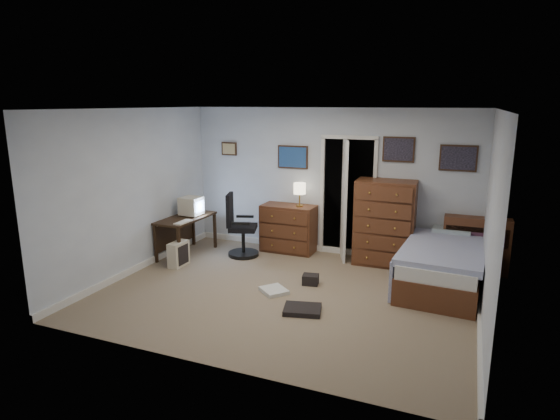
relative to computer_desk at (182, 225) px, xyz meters
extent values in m
cube|color=#84755B|center=(2.28, -0.93, -0.53)|extent=(5.00, 4.00, 0.02)
cube|color=#322010|center=(0.08, 0.00, 0.14)|extent=(0.57, 1.17, 0.04)
cube|color=#322010|center=(-0.17, -0.54, -0.20)|extent=(0.05, 0.05, 0.63)
cube|color=#322010|center=(0.30, -0.55, -0.20)|extent=(0.05, 0.05, 0.63)
cube|color=#322010|center=(-0.14, 0.55, -0.20)|extent=(0.05, 0.05, 0.63)
cube|color=#322010|center=(0.33, 0.54, -0.20)|extent=(0.05, 0.05, 0.63)
cube|color=#322010|center=(-0.17, 0.00, -0.16)|extent=(0.06, 1.07, 0.45)
cube|color=beige|center=(0.10, 0.15, 0.32)|extent=(0.35, 0.33, 0.30)
cube|color=#8CB2F2|center=(0.27, 0.14, 0.32)|extent=(0.02, 0.25, 0.20)
cube|color=beige|center=(0.10, 0.15, 0.16)|extent=(0.23, 0.23, 0.02)
cube|color=beige|center=(0.26, -0.35, 0.16)|extent=(0.14, 0.36, 0.02)
cube|color=beige|center=(0.28, -0.55, -0.31)|extent=(0.19, 0.38, 0.40)
cube|color=black|center=(0.37, -0.55, -0.31)|extent=(0.01, 0.27, 0.31)
cylinder|color=black|center=(1.01, 0.31, -0.48)|extent=(0.66, 0.66, 0.06)
cylinder|color=black|center=(1.01, 0.31, -0.26)|extent=(0.08, 0.08, 0.40)
cube|color=black|center=(1.01, 0.31, -0.02)|extent=(0.56, 0.56, 0.08)
cube|color=black|center=(0.80, 0.25, 0.29)|extent=(0.18, 0.40, 0.56)
cube|color=black|center=(1.09, 0.08, 0.12)|extent=(0.30, 0.14, 0.04)
cube|color=black|center=(0.94, 0.54, 0.12)|extent=(0.30, 0.14, 0.04)
cube|color=maroon|center=(-0.04, 1.32, -0.15)|extent=(0.15, 0.15, 0.73)
cube|color=#5C301D|center=(1.64, 0.85, -0.10)|extent=(0.94, 0.48, 0.83)
cylinder|color=gold|center=(1.84, 0.85, 0.33)|extent=(0.13, 0.13, 0.02)
cylinder|color=gold|center=(1.84, 0.85, 0.45)|extent=(0.03, 0.03, 0.25)
cylinder|color=beige|center=(1.84, 0.85, 0.63)|extent=(0.21, 0.21, 0.19)
cube|color=black|center=(2.63, 1.37, 0.48)|extent=(0.90, 0.60, 2.00)
cube|color=white|center=(2.18, 1.04, 0.48)|extent=(0.06, 0.05, 2.00)
cube|color=white|center=(3.08, 1.04, 0.48)|extent=(0.06, 0.05, 2.00)
cube|color=white|center=(2.63, 1.04, 1.50)|extent=(0.96, 0.05, 0.06)
cube|color=white|center=(2.59, 0.94, 0.48)|extent=(0.31, 0.77, 2.00)
sphere|color=gold|center=(2.90, 0.78, 0.48)|extent=(0.06, 0.06, 0.06)
cube|color=#5C301D|center=(3.31, 0.82, 0.17)|extent=(0.96, 0.59, 1.38)
cube|color=#5C301D|center=(4.69, 0.95, -0.08)|extent=(0.97, 0.26, 0.87)
cube|color=black|center=(4.69, 0.88, 0.09)|extent=(0.89, 0.11, 0.29)
cube|color=maroon|center=(4.69, 0.88, 0.05)|extent=(0.78, 0.13, 0.21)
cube|color=#5C301D|center=(4.28, 0.19, -0.34)|extent=(1.16, 2.12, 0.36)
cube|color=white|center=(4.28, 0.19, -0.06)|extent=(1.12, 2.07, 0.18)
cube|color=#5F6AB1|center=(4.27, 0.09, 0.05)|extent=(1.20, 1.81, 0.10)
cube|color=#5F6AB1|center=(3.73, 0.12, -0.23)|extent=(0.16, 1.74, 0.55)
cube|color=#638B9F|center=(4.33, 0.96, 0.09)|extent=(0.59, 0.43, 0.13)
cube|color=#331E11|center=(0.38, 1.05, 1.23)|extent=(0.30, 0.03, 0.24)
cube|color=#9E9456|center=(0.38, 1.04, 1.23)|extent=(0.25, 0.01, 0.19)
cube|color=#331E11|center=(1.63, 1.05, 1.13)|extent=(0.55, 0.03, 0.40)
cube|color=#0D115D|center=(1.63, 1.04, 1.13)|extent=(0.50, 0.01, 0.35)
cube|color=#331E11|center=(3.43, 1.05, 1.33)|extent=(0.50, 0.03, 0.40)
cube|color=black|center=(3.43, 1.04, 1.33)|extent=(0.45, 0.01, 0.35)
cube|color=#331E11|center=(4.33, 1.05, 1.23)|extent=(0.55, 0.03, 0.40)
cube|color=black|center=(4.33, 1.04, 1.23)|extent=(0.50, 0.01, 0.35)
cube|color=black|center=(2.50, -0.49, -0.44)|extent=(0.26, 0.22, 0.14)
cube|color=silver|center=(2.12, -0.97, -0.49)|extent=(0.47, 0.47, 0.05)
cube|color=black|center=(2.70, -1.40, -0.48)|extent=(0.54, 0.46, 0.06)
camera|label=1|loc=(4.50, -6.57, 2.06)|focal=30.00mm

